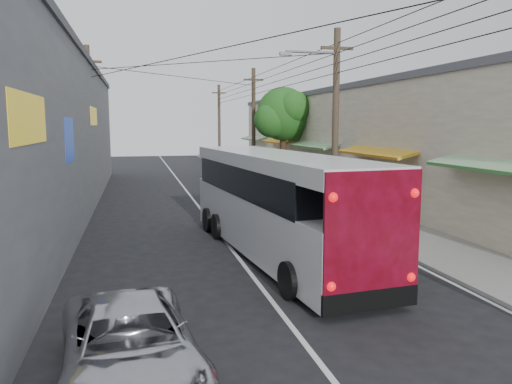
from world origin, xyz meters
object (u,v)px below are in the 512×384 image
parked_car_far (237,174)px  parked_suv (301,192)px  jeepney (130,346)px  parked_car_mid (262,184)px  pedestrian_far (371,200)px  coach_bus (274,203)px  pedestrian_near (356,194)px

parked_car_far → parked_suv: bearing=-90.2°
jeepney → parked_car_mid: 20.23m
parked_suv → parked_car_far: (-0.80, 11.45, -0.20)m
parked_car_far → pedestrian_far: size_ratio=2.50×
jeepney → parked_car_far: parked_car_far is taller
parked_suv → parked_car_mid: (-0.80, 4.45, -0.08)m
coach_bus → pedestrian_near: coach_bus is taller
parked_suv → pedestrian_far: pedestrian_far is taller
pedestrian_near → pedestrian_far: (-0.33, -2.14, 0.05)m
coach_bus → parked_suv: (3.41, 7.44, -0.76)m
parked_suv → parked_car_mid: parked_suv is taller
jeepney → pedestrian_near: bearing=47.2°
parked_suv → pedestrian_far: (1.86, -3.51, 0.07)m
pedestrian_near → pedestrian_far: size_ratio=0.94×
coach_bus → jeepney: size_ratio=2.51×
coach_bus → pedestrian_near: 8.29m
pedestrian_near → pedestrian_far: bearing=98.6°
pedestrian_near → jeepney: bearing=70.3°
parked_car_far → pedestrian_far: bearing=-84.1°
jeepney → pedestrian_near: (9.95, 13.18, 0.29)m
parked_suv → parked_car_far: size_ratio=1.46×
parked_suv → pedestrian_near: (2.19, -1.37, 0.02)m
parked_car_mid → parked_car_far: size_ratio=1.14×
pedestrian_far → parked_suv: bearing=-60.0°
jeepney → parked_suv: size_ratio=0.72×
coach_bus → parked_suv: 8.22m
parked_car_mid → coach_bus: bearing=-96.2°
parked_suv → parked_car_mid: size_ratio=1.29×
parked_suv → parked_car_far: parked_suv is taller
parked_car_mid → parked_car_far: 7.00m
coach_bus → pedestrian_near: bearing=41.6°
jeepney → parked_suv: (7.76, 14.55, 0.28)m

